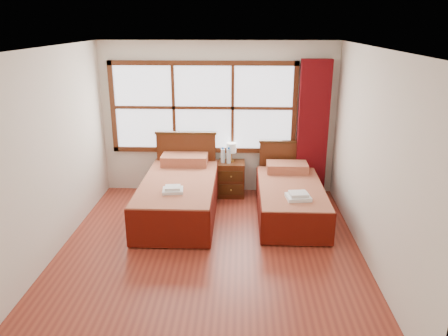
{
  "coord_description": "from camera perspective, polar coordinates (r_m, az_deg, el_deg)",
  "views": [
    {
      "loc": [
        0.39,
        -5.09,
        2.89
      ],
      "look_at": [
        0.16,
        0.7,
        0.94
      ],
      "focal_mm": 35.0,
      "sensor_mm": 36.0,
      "label": 1
    }
  ],
  "objects": [
    {
      "name": "bottle_near",
      "position": [
        7.39,
        -0.15,
        1.63
      ],
      "size": [
        0.07,
        0.07,
        0.27
      ],
      "color": "#C1E2F8",
      "rests_on": "nightstand"
    },
    {
      "name": "towels_left",
      "position": [
        6.24,
        -6.7,
        -2.81
      ],
      "size": [
        0.31,
        0.28,
        0.09
      ],
      "rotation": [
        0.0,
        0.0,
        0.11
      ],
      "color": "white",
      "rests_on": "bed_left"
    },
    {
      "name": "nightstand",
      "position": [
        7.55,
        0.97,
        -1.42
      ],
      "size": [
        0.45,
        0.45,
        0.6
      ],
      "color": "#502511",
      "rests_on": "floor"
    },
    {
      "name": "bottle_far",
      "position": [
        7.37,
        0.62,
        1.59
      ],
      "size": [
        0.07,
        0.07,
        0.28
      ],
      "color": "#C1E2F8",
      "rests_on": "nightstand"
    },
    {
      "name": "lamp",
      "position": [
        7.44,
        0.98,
        2.58
      ],
      "size": [
        0.17,
        0.17,
        0.32
      ],
      "color": "gold",
      "rests_on": "nightstand"
    },
    {
      "name": "wall_left",
      "position": [
        5.85,
        -21.99,
        1.46
      ],
      "size": [
        0.0,
        4.5,
        4.5
      ],
      "primitive_type": "plane",
      "rotation": [
        1.57,
        0.0,
        1.57
      ],
      "color": "silver",
      "rests_on": "floor"
    },
    {
      "name": "window",
      "position": [
        7.46,
        -2.74,
        7.88
      ],
      "size": [
        3.16,
        0.06,
        1.56
      ],
      "color": "white",
      "rests_on": "wall_back"
    },
    {
      "name": "ceiling",
      "position": [
        5.12,
        -2.22,
        15.36
      ],
      "size": [
        4.5,
        4.5,
        0.0
      ],
      "primitive_type": "plane",
      "rotation": [
        3.14,
        0.0,
        0.0
      ],
      "color": "white",
      "rests_on": "wall_back"
    },
    {
      "name": "bed_right",
      "position": [
        6.85,
        8.62,
        -3.87
      ],
      "size": [
        0.99,
        2.01,
        0.96
      ],
      "color": "#3D220C",
      "rests_on": "floor"
    },
    {
      "name": "wall_right",
      "position": [
        5.57,
        18.93,
        1.01
      ],
      "size": [
        0.0,
        4.5,
        4.5
      ],
      "primitive_type": "plane",
      "rotation": [
        1.57,
        0.0,
        -1.57
      ],
      "color": "silver",
      "rests_on": "floor"
    },
    {
      "name": "towels_right",
      "position": [
        6.24,
        9.68,
        -3.64
      ],
      "size": [
        0.36,
        0.33,
        0.1
      ],
      "rotation": [
        0.0,
        0.0,
        0.12
      ],
      "color": "white",
      "rests_on": "bed_right"
    },
    {
      "name": "curtain",
      "position": [
        7.5,
        11.5,
        5.0
      ],
      "size": [
        0.5,
        0.16,
        2.3
      ],
      "primitive_type": "cube",
      "color": "#5F090D",
      "rests_on": "wall_back"
    },
    {
      "name": "wall_back",
      "position": [
        7.52,
        -0.78,
        6.43
      ],
      "size": [
        4.0,
        0.0,
        4.0
      ],
      "primitive_type": "plane",
      "rotation": [
        1.57,
        0.0,
        0.0
      ],
      "color": "silver",
      "rests_on": "floor"
    },
    {
      "name": "bed_left",
      "position": [
        6.86,
        -5.81,
        -3.37
      ],
      "size": [
        1.12,
        2.18,
        1.1
      ],
      "color": "#3D220C",
      "rests_on": "floor"
    },
    {
      "name": "floor",
      "position": [
        5.87,
        -1.9,
        -10.88
      ],
      "size": [
        4.5,
        4.5,
        0.0
      ],
      "primitive_type": "plane",
      "color": "#933724",
      "rests_on": "ground"
    }
  ]
}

